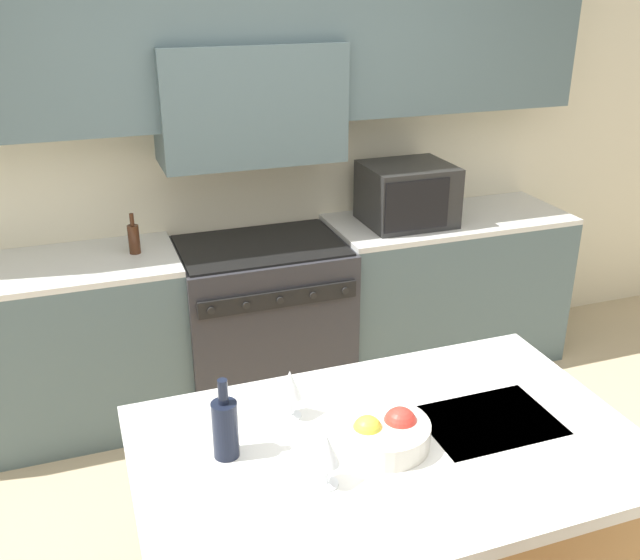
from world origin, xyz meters
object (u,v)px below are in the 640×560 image
object	(u,v)px
fruit_bowl	(384,432)
oil_bottle_on_counter	(134,238)
microwave	(407,194)
wine_glass_far	(290,386)
range_stove	(263,320)
wine_glass_near	(326,451)
wine_bottle	(225,427)

from	to	relation	value
fruit_bowl	oil_bottle_on_counter	bearing A→B (deg)	107.08
microwave	wine_glass_far	size ratio (longest dim) A/B	2.74
microwave	range_stove	bearing A→B (deg)	-178.78
wine_glass_near	oil_bottle_on_counter	xyz separation A→B (m)	(-0.33, 1.97, 0.01)
microwave	wine_glass_far	xyz separation A→B (m)	(-1.19, -1.58, -0.09)
wine_bottle	wine_glass_far	world-z (taller)	wine_bottle
fruit_bowl	oil_bottle_on_counter	distance (m)	1.94
range_stove	fruit_bowl	xyz separation A→B (m)	(-0.08, -1.80, 0.48)
wine_bottle	wine_glass_near	xyz separation A→B (m)	(0.24, -0.23, 0.02)
microwave	fruit_bowl	distance (m)	2.07
wine_bottle	oil_bottle_on_counter	size ratio (longest dim) A/B	1.27
wine_bottle	fruit_bowl	size ratio (longest dim) A/B	0.91
wine_glass_far	microwave	bearing A→B (deg)	52.91
wine_glass_near	oil_bottle_on_counter	size ratio (longest dim) A/B	0.83
wine_glass_near	oil_bottle_on_counter	distance (m)	2.00
wine_glass_near	fruit_bowl	distance (m)	0.28
microwave	wine_glass_near	bearing A→B (deg)	-121.66
oil_bottle_on_counter	microwave	bearing A→B (deg)	-1.03
wine_bottle	wine_glass_far	size ratio (longest dim) A/B	1.53
range_stove	wine_bottle	distance (m)	1.87
microwave	oil_bottle_on_counter	bearing A→B (deg)	178.97
fruit_bowl	oil_bottle_on_counter	xyz separation A→B (m)	(-0.57, 1.85, 0.08)
microwave	wine_glass_far	world-z (taller)	microwave
wine_glass_far	oil_bottle_on_counter	xyz separation A→B (m)	(-0.33, 1.61, 0.01)
microwave	wine_glass_near	world-z (taller)	microwave
range_stove	oil_bottle_on_counter	size ratio (longest dim) A/B	4.30
oil_bottle_on_counter	fruit_bowl	bearing A→B (deg)	-72.92
range_stove	microwave	xyz separation A→B (m)	(0.87, 0.02, 0.65)
wine_glass_far	range_stove	bearing A→B (deg)	78.43
oil_bottle_on_counter	wine_glass_far	bearing A→B (deg)	-78.28
wine_glass_near	microwave	bearing A→B (deg)	58.34
wine_glass_near	wine_bottle	bearing A→B (deg)	136.01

